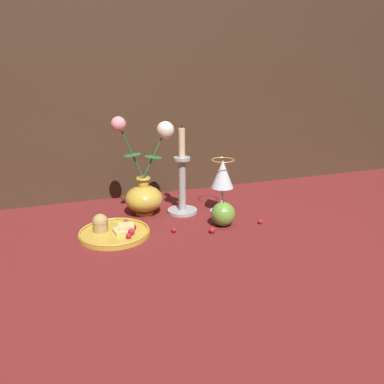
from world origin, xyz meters
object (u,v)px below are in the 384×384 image
at_px(candlestick, 182,186).
at_px(apple_beside_vase, 223,214).
at_px(plate_with_pastries, 113,231).
at_px(wine_glass, 222,176).
at_px(vase, 145,187).

height_order(candlestick, apple_beside_vase, candlestick).
distance_m(candlestick, apple_beside_vase, 0.18).
xyz_separation_m(plate_with_pastries, wine_glass, (0.37, 0.07, 0.11)).
xyz_separation_m(plate_with_pastries, apple_beside_vase, (0.32, -0.04, 0.02)).
distance_m(wine_glass, candlestick, 0.14).
relative_size(vase, candlestick, 1.11).
relative_size(vase, plate_with_pastries, 1.59).
relative_size(wine_glass, apple_beside_vase, 2.07).
height_order(plate_with_pastries, apple_beside_vase, apple_beside_vase).
bearing_deg(plate_with_pastries, candlestick, 23.37).
bearing_deg(apple_beside_vase, plate_with_pastries, 172.44).
xyz_separation_m(vase, plate_with_pastries, (-0.13, -0.13, -0.08)).
xyz_separation_m(wine_glass, apple_beside_vase, (-0.05, -0.11, -0.08)).
bearing_deg(wine_glass, apple_beside_vase, -112.86).
xyz_separation_m(wine_glass, candlestick, (-0.13, 0.03, -0.03)).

